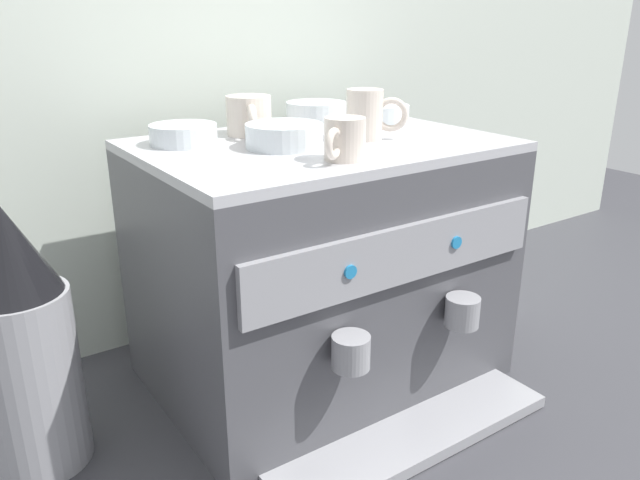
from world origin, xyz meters
TOP-DOWN VIEW (x-y plane):
  - ground_plane at (0.00, 0.00)m, footprint 4.00×4.00m
  - tiled_backsplash_wall at (0.00, 0.32)m, footprint 2.80×0.03m
  - espresso_machine at (0.00, -0.00)m, footprint 0.59×0.54m
  - ceramic_cup_0 at (-0.06, -0.14)m, footprint 0.09×0.07m
  - ceramic_cup_1 at (0.07, -0.03)m, footprint 0.09×0.08m
  - ceramic_cup_2 at (-0.07, 0.11)m, footprint 0.08×0.11m
  - ceramic_bowl_0 at (0.08, 0.13)m, footprint 0.11×0.11m
  - ceramic_bowl_1 at (0.19, 0.08)m, footprint 0.12×0.12m
  - ceramic_bowl_2 at (-0.20, 0.10)m, footprint 0.11×0.11m
  - ceramic_bowl_3 at (-0.08, -0.01)m, footprint 0.12×0.12m
  - coffee_grinder at (-0.50, 0.03)m, footprint 0.15×0.15m
  - milk_pitcher at (0.44, 0.01)m, footprint 0.10×0.10m

SIDE VIEW (x-z plane):
  - ground_plane at x=0.00m, z-range 0.00..0.00m
  - milk_pitcher at x=0.44m, z-range 0.00..0.13m
  - coffee_grinder at x=-0.50m, z-range -0.01..0.41m
  - espresso_machine at x=0.00m, z-range 0.00..0.44m
  - ceramic_bowl_2 at x=-0.20m, z-range 0.44..0.48m
  - ceramic_bowl_1 at x=0.19m, z-range 0.44..0.48m
  - ceramic_bowl_3 at x=-0.08m, z-range 0.44..0.48m
  - ceramic_bowl_0 at x=0.08m, z-range 0.44..0.49m
  - ceramic_cup_0 at x=-0.06m, z-range 0.44..0.51m
  - ceramic_cup_2 at x=-0.07m, z-range 0.44..0.51m
  - ceramic_cup_1 at x=0.07m, z-range 0.44..0.53m
  - tiled_backsplash_wall at x=0.00m, z-range 0.00..1.02m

